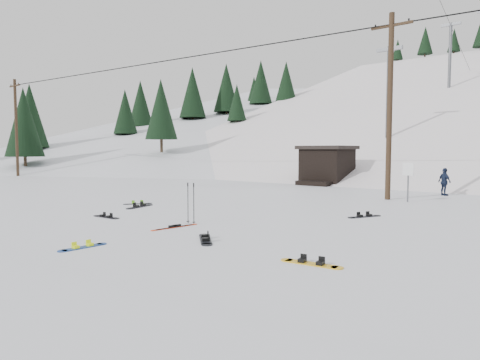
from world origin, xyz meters
The scene contains 19 objects.
ground centered at (0.00, 0.00, 0.00)m, with size 200.00×200.00×0.00m, color white.
ridge_left centered at (-36.00, 48.00, -11.00)m, with size 34.00×85.00×38.00m, color white.
treeline_left centered at (-34.00, 40.00, 0.00)m, with size 20.00×64.00×10.00m, color black, non-canonical shape.
utility_pole centered at (2.00, 14.00, 4.68)m, with size 2.00×0.26×9.00m.
utility_pole_left centered at (-32.00, 11.00, 4.68)m, with size 2.00×0.26×9.00m.
trail_sign centered at (3.10, 13.58, 1.27)m, with size 0.50×0.09×1.85m.
lift_hut centered at (-5.00, 20.94, 1.36)m, with size 3.40×4.10×2.75m.
lift_tower_near centered at (-4.00, 30.00, 7.86)m, with size 2.20×0.36×8.00m.
lift_tower_mid centered at (-4.00, 50.00, 14.36)m, with size 2.20×0.36×8.00m.
hero_snowboard centered at (-0.05, -1.18, 0.02)m, with size 0.28×1.29×0.09m.
hero_skis centered at (-0.36, 2.15, 0.03)m, with size 0.31×1.70×0.09m.
ski_poles centered at (-0.48, 2.98, 0.69)m, with size 0.37×0.10×1.36m.
board_scatter_a centered at (-3.81, 1.96, 0.02)m, with size 1.34×0.31×0.09m.
board_scatter_b centered at (-5.19, 4.51, 0.03)m, with size 0.64×1.60×0.12m.
board_scatter_c centered at (-6.08, 5.08, 0.02)m, with size 0.77×1.14×0.09m.
board_scatter_d centered at (1.68, 1.42, 0.03)m, with size 1.21×1.14×0.11m.
board_scatter_e centered at (5.14, 1.06, 0.03)m, with size 1.40×0.40×0.10m.
board_scatter_f centered at (3.38, 7.98, 0.03)m, with size 0.80×1.33×0.10m.
skier_navy centered at (3.69, 17.72, 0.74)m, with size 0.87×0.36×1.48m, color #151E36.
Camera 1 is at (9.64, -6.82, 2.43)m, focal length 32.00 mm.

